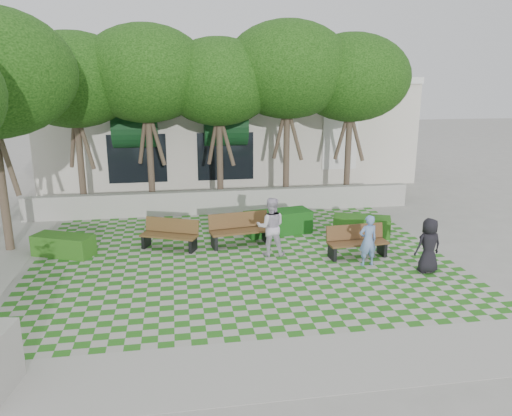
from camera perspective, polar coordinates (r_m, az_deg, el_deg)
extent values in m
plane|color=gray|center=(13.86, -1.04, -7.27)|extent=(90.00, 90.00, 0.00)
plane|color=#2B721E|center=(14.78, -1.60, -5.81)|extent=(12.00, 12.00, 0.00)
cube|color=#9E9B93|center=(9.73, 3.20, -17.61)|extent=(16.00, 2.00, 0.01)
cube|color=#9E9B93|center=(19.58, -3.69, 0.75)|extent=(15.00, 0.36, 0.90)
cube|color=#52351C|center=(15.07, 11.56, -3.92)|extent=(1.82, 0.65, 0.06)
cube|color=#52351C|center=(15.21, 11.21, -2.66)|extent=(1.79, 0.24, 0.45)
cube|color=black|center=(14.84, 8.71, -5.01)|extent=(0.13, 0.50, 0.44)
cube|color=black|center=(15.48, 14.20, -4.47)|extent=(0.13, 0.50, 0.44)
cube|color=#50361B|center=(15.74, -1.75, -2.65)|extent=(2.01, 0.88, 0.06)
cube|color=#50361B|center=(15.91, -2.05, -1.36)|extent=(1.94, 0.43, 0.49)
cube|color=black|center=(15.61, -4.79, -3.81)|extent=(0.19, 0.55, 0.47)
cube|color=black|center=(16.07, 1.21, -3.20)|extent=(0.19, 0.55, 0.47)
cube|color=#51391C|center=(15.66, -9.91, -3.13)|extent=(1.83, 1.22, 0.06)
cube|color=#51391C|center=(15.80, -9.57, -1.94)|extent=(1.66, 0.84, 0.44)
cube|color=black|center=(16.06, -12.43, -3.65)|extent=(0.29, 0.49, 0.43)
cube|color=black|center=(15.43, -7.21, -4.18)|extent=(0.29, 0.49, 0.43)
cube|color=#205115|center=(17.17, 11.97, -2.02)|extent=(2.02, 1.39, 0.66)
cube|color=#134714|center=(17.01, 2.52, -1.64)|extent=(2.35, 1.29, 0.78)
cube|color=#225216|center=(16.03, -21.14, -3.99)|extent=(1.93, 1.40, 0.63)
imported|color=#6887BF|center=(14.40, 12.67, -3.64)|extent=(0.58, 0.41, 1.48)
imported|color=black|center=(14.37, 19.13, -4.07)|extent=(0.80, 0.58, 1.53)
imported|color=silver|center=(14.83, 1.70, -2.14)|extent=(0.95, 0.80, 1.77)
cylinder|color=#47382B|center=(20.91, -19.38, 4.67)|extent=(0.26, 0.26, 3.64)
ellipsoid|color=#1E4C11|center=(20.63, -20.17, 13.58)|extent=(4.80, 4.80, 3.60)
cylinder|color=#47382B|center=(20.59, -11.96, 5.29)|extent=(0.26, 0.26, 3.81)
ellipsoid|color=#1E4C11|center=(20.32, -12.49, 14.78)|extent=(5.00, 5.00, 3.75)
cylinder|color=#47382B|center=(20.67, -4.15, 5.29)|extent=(0.26, 0.26, 3.58)
ellipsoid|color=#1E4C11|center=(20.38, -4.32, 14.20)|extent=(4.60, 4.60, 3.45)
cylinder|color=#47382B|center=(21.08, 3.49, 5.96)|extent=(0.26, 0.26, 3.92)
ellipsoid|color=#1E4C11|center=(20.82, 3.64, 15.51)|extent=(5.20, 5.20, 3.90)
cylinder|color=#47382B|center=(21.85, 10.44, 5.76)|extent=(0.26, 0.26, 3.70)
ellipsoid|color=#1E4C11|center=(21.59, 10.86, 14.43)|extent=(4.80, 4.80, 3.60)
cylinder|color=#47382B|center=(16.86, -26.99, 1.88)|extent=(0.26, 0.26, 3.81)
cube|color=beige|center=(27.19, -3.37, 9.12)|extent=(18.00, 8.00, 5.00)
cube|color=white|center=(23.08, -2.37, 14.33)|extent=(18.00, 0.30, 0.30)
cube|color=black|center=(24.38, 9.56, 7.56)|extent=(1.40, 0.10, 2.40)
cylinder|color=#103A19|center=(23.05, -13.62, 8.94)|extent=(3.00, 1.80, 1.80)
cube|color=black|center=(23.22, -13.41, 5.51)|extent=(2.60, 0.08, 2.20)
cylinder|color=#103A19|center=(23.11, -3.56, 9.34)|extent=(3.00, 1.80, 1.80)
cube|color=black|center=(23.28, -3.50, 5.91)|extent=(2.60, 0.08, 2.20)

